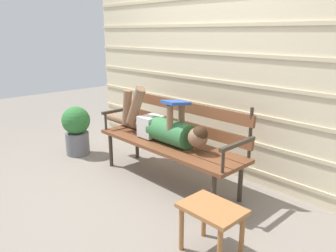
% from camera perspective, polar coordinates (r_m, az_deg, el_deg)
% --- Properties ---
extents(ground_plane, '(12.00, 12.00, 0.00)m').
position_cam_1_polar(ground_plane, '(3.49, -1.93, -10.29)').
color(ground_plane, gray).
extents(house_siding, '(4.13, 0.08, 2.34)m').
position_cam_1_polar(house_siding, '(3.74, 7.49, 10.13)').
color(house_siding, beige).
rests_on(house_siding, ground).
extents(park_bench, '(1.76, 0.52, 0.91)m').
position_cam_1_polar(park_bench, '(3.45, 0.87, -1.88)').
color(park_bench, brown).
rests_on(park_bench, ground).
extents(reclining_person, '(1.66, 0.26, 0.55)m').
position_cam_1_polar(reclining_person, '(3.44, -1.19, -0.04)').
color(reclining_person, '#33703D').
extents(footstool, '(0.43, 0.31, 0.37)m').
position_cam_1_polar(footstool, '(2.42, 7.56, -15.11)').
color(footstool, '#9E6638').
rests_on(footstool, ground).
extents(potted_plant, '(0.36, 0.36, 0.63)m').
position_cam_1_polar(potted_plant, '(4.40, -15.49, -0.46)').
color(potted_plant, slate).
rests_on(potted_plant, ground).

